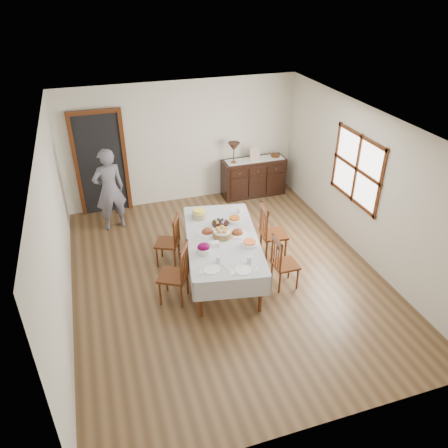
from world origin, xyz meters
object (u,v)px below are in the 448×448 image
object	(u,v)px
person	(109,187)
sideboard	(253,177)
chair_right_near	(283,262)
chair_right_far	(271,232)
dining_table	(222,242)
chair_left_near	(176,273)
chair_left_far	(170,240)
table_lamp	(234,147)

from	to	relation	value
person	sideboard	bearing A→B (deg)	174.94
chair_right_near	chair_right_far	size ratio (longest dim) A/B	0.89
dining_table	chair_left_near	size ratio (longest dim) A/B	2.37
sideboard	dining_table	bearing A→B (deg)	-120.43
chair_left_near	person	distance (m)	2.68
dining_table	chair_right_near	xyz separation A→B (m)	(0.84, -0.54, -0.21)
chair_left_far	chair_right_far	xyz separation A→B (m)	(1.73, -0.35, 0.05)
chair_left_near	sideboard	world-z (taller)	chair_left_near
chair_left_near	chair_left_far	world-z (taller)	chair_left_near
chair_right_near	table_lamp	world-z (taller)	table_lamp
chair_left_far	table_lamp	distance (m)	2.86
chair_right_far	person	bearing A→B (deg)	59.29
chair_right_far	table_lamp	distance (m)	2.49
sideboard	chair_right_far	bearing A→B (deg)	-104.17
sideboard	table_lamp	distance (m)	0.92
dining_table	chair_right_far	size ratio (longest dim) A/B	2.31
chair_left_near	chair_right_far	xyz separation A→B (m)	(1.83, 0.65, 0.01)
dining_table	chair_left_far	xyz separation A→B (m)	(-0.74, 0.64, -0.20)
dining_table	table_lamp	distance (m)	2.95
chair_right_far	person	xyz separation A→B (m)	(-2.56, 1.90, 0.36)
chair_right_far	table_lamp	world-z (taller)	table_lamp
chair_left_near	chair_right_far	world-z (taller)	chair_right_far
chair_right_near	chair_right_far	bearing A→B (deg)	-10.37
dining_table	chair_left_near	bearing A→B (deg)	-146.48
table_lamp	person	bearing A→B (deg)	-169.50
chair_right_near	chair_left_far	bearing A→B (deg)	52.86
chair_right_near	sideboard	distance (m)	3.35
chair_left_far	chair_right_near	bearing A→B (deg)	78.21
chair_left_far	chair_right_near	size ratio (longest dim) A/B	1.01
chair_left_near	chair_right_near	bearing A→B (deg)	112.69
chair_left_far	table_lamp	size ratio (longest dim) A/B	2.01
chair_right_far	person	world-z (taller)	person
dining_table	sideboard	world-z (taller)	sideboard
sideboard	person	world-z (taller)	person
chair_right_near	person	xyz separation A→B (m)	(-2.41, 2.73, 0.42)
chair_left_far	person	distance (m)	1.81
dining_table	sideboard	bearing A→B (deg)	69.84
chair_left_near	sideboard	distance (m)	3.94
dining_table	sideboard	xyz separation A→B (m)	(1.60, 2.72, -0.25)
person	chair_left_near	bearing A→B (deg)	91.31
dining_table	table_lamp	size ratio (longest dim) A/B	5.19
chair_left_far	chair_left_near	bearing A→B (deg)	18.90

